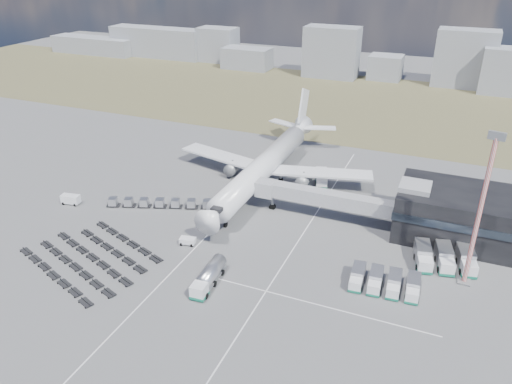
% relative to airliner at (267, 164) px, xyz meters
% --- Properties ---
extents(ground, '(420.00, 420.00, 0.00)m').
position_rel_airliner_xyz_m(ground, '(0.00, -32.38, -5.29)').
color(ground, '#565659').
rests_on(ground, ground).
extents(grass_strip, '(420.00, 90.00, 0.01)m').
position_rel_airliner_xyz_m(grass_strip, '(0.00, 77.62, -5.29)').
color(grass_strip, brown).
rests_on(grass_strip, ground).
extents(lane_markings, '(47.12, 110.00, 0.01)m').
position_rel_airliner_xyz_m(lane_markings, '(9.77, -29.38, -5.29)').
color(lane_markings, silver).
rests_on(lane_markings, ground).
extents(terminal, '(30.40, 16.40, 11.00)m').
position_rel_airliner_xyz_m(terminal, '(47.77, -8.41, -0.04)').
color(terminal, black).
rests_on(terminal, ground).
extents(jet_bridge, '(30.30, 3.80, 7.05)m').
position_rel_airliner_xyz_m(jet_bridge, '(15.90, -11.95, -0.24)').
color(jet_bridge, '#939399').
rests_on(jet_bridge, ground).
extents(airliner, '(51.59, 64.53, 17.62)m').
position_rel_airliner_xyz_m(airliner, '(0.00, 0.00, 0.00)').
color(airliner, white).
rests_on(airliner, ground).
extents(skyline, '(314.93, 23.39, 23.08)m').
position_rel_airliner_xyz_m(skyline, '(-15.32, 118.93, 2.70)').
color(skyline, gray).
rests_on(skyline, ground).
extents(fuel_tanker, '(3.24, 10.49, 3.35)m').
position_rel_airliner_xyz_m(fuel_tanker, '(6.01, -42.51, -3.62)').
color(fuel_tanker, white).
rests_on(fuel_tanker, ground).
extents(pushback_tug, '(3.40, 2.29, 1.43)m').
position_rel_airliner_xyz_m(pushback_tug, '(-4.00, -32.39, -4.58)').
color(pushback_tug, white).
rests_on(pushback_tug, ground).
extents(utility_van, '(4.45, 2.56, 2.25)m').
position_rel_airliner_xyz_m(utility_van, '(-37.44, -27.69, -4.17)').
color(utility_van, white).
rests_on(utility_van, ground).
extents(catering_truck, '(4.73, 7.32, 3.12)m').
position_rel_airliner_xyz_m(catering_truck, '(12.82, 4.80, -3.70)').
color(catering_truck, white).
rests_on(catering_truck, ground).
extents(service_trucks_near, '(12.03, 7.17, 2.59)m').
position_rel_airliner_xyz_m(service_trucks_near, '(34.64, -31.73, -3.89)').
color(service_trucks_near, white).
rests_on(service_trucks_near, ground).
extents(service_trucks_far, '(11.81, 9.90, 3.15)m').
position_rel_airliner_xyz_m(service_trucks_far, '(43.64, -20.40, -3.58)').
color(service_trucks_far, white).
rests_on(service_trucks_far, ground).
extents(uld_row, '(27.03, 11.23, 1.90)m').
position_rel_airliner_xyz_m(uld_row, '(-15.86, -20.63, -4.16)').
color(uld_row, black).
rests_on(uld_row, ground).
extents(baggage_dollies, '(28.67, 24.43, 0.67)m').
position_rel_airliner_xyz_m(baggage_dollies, '(-18.36, -44.14, -4.96)').
color(baggage_dollies, black).
rests_on(baggage_dollies, ground).
extents(floodlight_mast, '(2.69, 2.17, 28.15)m').
position_rel_airliner_xyz_m(floodlight_mast, '(47.41, -24.44, 8.82)').
color(floodlight_mast, red).
rests_on(floodlight_mast, ground).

